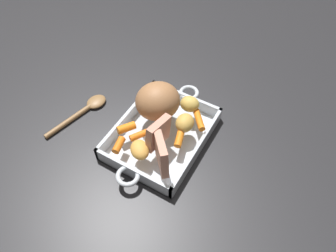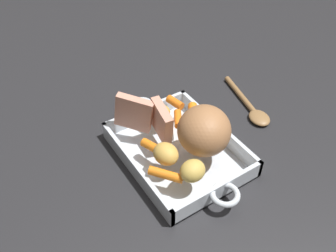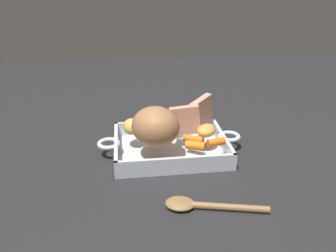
# 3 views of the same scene
# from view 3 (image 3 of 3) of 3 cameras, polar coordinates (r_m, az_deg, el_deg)

# --- Properties ---
(ground_plane) EXTENTS (2.14, 2.14, 0.00)m
(ground_plane) POSITION_cam_3_polar(r_m,az_deg,el_deg) (0.95, 0.36, -4.22)
(ground_plane) COLOR #232326
(roasting_dish) EXTENTS (0.39, 0.23, 0.04)m
(roasting_dish) POSITION_cam_3_polar(r_m,az_deg,el_deg) (0.95, 0.37, -3.48)
(roasting_dish) COLOR silver
(roasting_dish) RESTS_ON ground_plane
(pork_roast) EXTENTS (0.17, 0.17, 0.10)m
(pork_roast) POSITION_cam_3_polar(r_m,az_deg,el_deg) (0.87, -2.04, -0.06)
(pork_roast) COLOR #A16C43
(pork_roast) RESTS_ON roasting_dish
(roast_slice_thin) EXTENTS (0.09, 0.03, 0.09)m
(roast_slice_thin) POSITION_cam_3_polar(r_m,az_deg,el_deg) (0.94, 2.84, 0.93)
(roast_slice_thin) COLOR tan
(roast_slice_thin) RESTS_ON roasting_dish
(roast_slice_thick) EXTENTS (0.08, 0.08, 0.10)m
(roast_slice_thick) POSITION_cam_3_polar(r_m,az_deg,el_deg) (0.98, 5.40, 2.17)
(roast_slice_thick) COLOR tan
(roast_slice_thick) RESTS_ON roasting_dish
(baby_carrot_southwest) EXTENTS (0.07, 0.06, 0.02)m
(baby_carrot_southwest) POSITION_cam_3_polar(r_m,az_deg,el_deg) (0.99, -4.26, 0.42)
(baby_carrot_southwest) COLOR orange
(baby_carrot_southwest) RESTS_ON roasting_dish
(baby_carrot_southeast) EXTENTS (0.05, 0.03, 0.02)m
(baby_carrot_southeast) POSITION_cam_3_polar(r_m,az_deg,el_deg) (0.98, 0.63, 0.34)
(baby_carrot_southeast) COLOR orange
(baby_carrot_southeast) RESTS_ON roasting_dish
(baby_carrot_center_right) EXTENTS (0.05, 0.03, 0.02)m
(baby_carrot_center_right) POSITION_cam_3_polar(r_m,az_deg,el_deg) (0.89, 7.83, -2.61)
(baby_carrot_center_right) COLOR orange
(baby_carrot_center_right) RESTS_ON roasting_dish
(baby_carrot_center_left) EXTENTS (0.06, 0.05, 0.03)m
(baby_carrot_center_left) POSITION_cam_3_polar(r_m,az_deg,el_deg) (0.87, 4.53, -3.21)
(baby_carrot_center_left) COLOR orange
(baby_carrot_center_left) RESTS_ON roasting_dish
(baby_carrot_long) EXTENTS (0.05, 0.04, 0.02)m
(baby_carrot_long) POSITION_cam_3_polar(r_m,az_deg,el_deg) (0.90, 4.17, -2.11)
(baby_carrot_long) COLOR orange
(baby_carrot_long) RESTS_ON roasting_dish
(potato_golden_small) EXTENTS (0.06, 0.06, 0.04)m
(potato_golden_small) POSITION_cam_3_polar(r_m,az_deg,el_deg) (0.95, -5.87, -0.08)
(potato_golden_small) COLOR gold
(potato_golden_small) RESTS_ON roasting_dish
(potato_corner) EXTENTS (0.06, 0.06, 0.04)m
(potato_corner) POSITION_cam_3_polar(r_m,az_deg,el_deg) (0.97, -1.97, 0.64)
(potato_corner) COLOR gold
(potato_corner) RESTS_ON roasting_dish
(potato_whole) EXTENTS (0.07, 0.08, 0.03)m
(potato_whole) POSITION_cam_3_polar(r_m,az_deg,el_deg) (0.94, 6.27, -0.74)
(potato_whole) COLOR gold
(potato_whole) RESTS_ON roasting_dish
(serving_spoon) EXTENTS (0.22, 0.08, 0.02)m
(serving_spoon) POSITION_cam_3_polar(r_m,az_deg,el_deg) (0.75, 5.15, -12.69)
(serving_spoon) COLOR olive
(serving_spoon) RESTS_ON ground_plane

